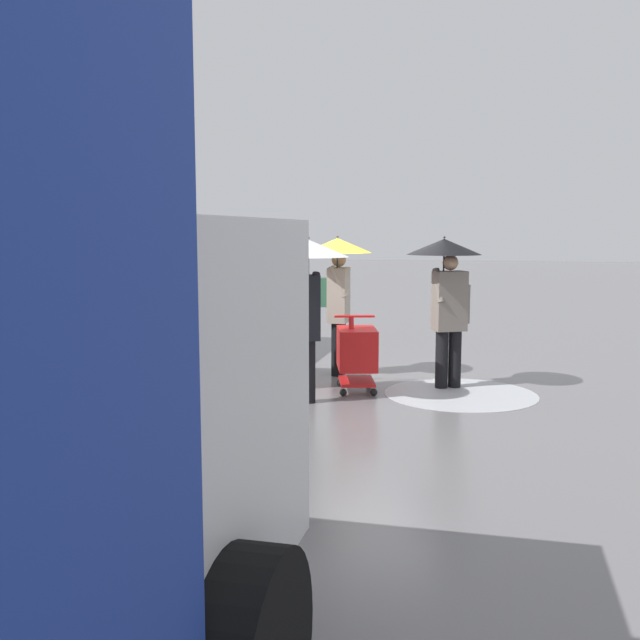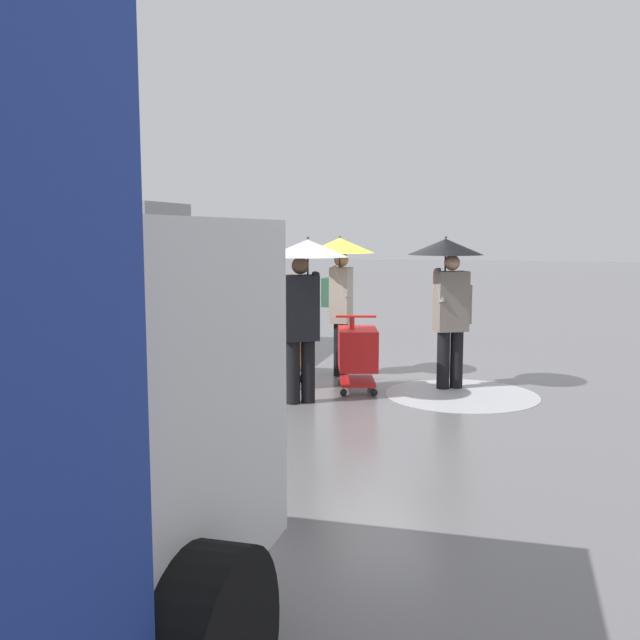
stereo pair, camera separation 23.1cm
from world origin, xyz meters
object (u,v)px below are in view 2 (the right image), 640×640
(cargo_van_parked_right, at_px, (164,295))
(pedestrian_black_side, at_px, (340,274))
(hand_dolly_boxes, at_px, (280,342))
(pedestrian_white_side, at_px, (305,281))
(shopping_cart_vendor, at_px, (357,351))
(pedestrian_pink_side, at_px, (448,278))

(cargo_van_parked_right, height_order, pedestrian_black_side, cargo_van_parked_right)
(pedestrian_black_side, bearing_deg, hand_dolly_boxes, 56.69)
(cargo_van_parked_right, distance_m, hand_dolly_boxes, 2.56)
(pedestrian_white_side, bearing_deg, pedestrian_black_side, -91.39)
(shopping_cart_vendor, bearing_deg, pedestrian_pink_side, -157.30)
(cargo_van_parked_right, height_order, pedestrian_white_side, cargo_van_parked_right)
(hand_dolly_boxes, xyz_separation_m, pedestrian_black_side, (-0.66, -1.00, 0.92))
(hand_dolly_boxes, xyz_separation_m, pedestrian_white_side, (-0.61, 0.86, 0.94))
(cargo_van_parked_right, distance_m, shopping_cart_vendor, 3.64)
(cargo_van_parked_right, bearing_deg, pedestrian_black_side, 179.39)
(pedestrian_white_side, bearing_deg, pedestrian_pink_side, -142.45)
(cargo_van_parked_right, bearing_deg, pedestrian_pink_side, 172.87)
(pedestrian_black_side, bearing_deg, pedestrian_pink_side, 161.87)
(hand_dolly_boxes, height_order, pedestrian_black_side, pedestrian_black_side)
(pedestrian_white_side, bearing_deg, hand_dolly_boxes, -54.72)
(shopping_cart_vendor, bearing_deg, pedestrian_black_side, -64.90)
(shopping_cart_vendor, height_order, pedestrian_white_side, pedestrian_white_side)
(cargo_van_parked_right, height_order, pedestrian_pink_side, cargo_van_parked_right)
(cargo_van_parked_right, distance_m, pedestrian_white_side, 3.48)
(hand_dolly_boxes, height_order, pedestrian_white_side, pedestrian_white_side)
(pedestrian_white_side, bearing_deg, shopping_cart_vendor, -122.90)
(shopping_cart_vendor, height_order, pedestrian_pink_side, pedestrian_pink_side)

